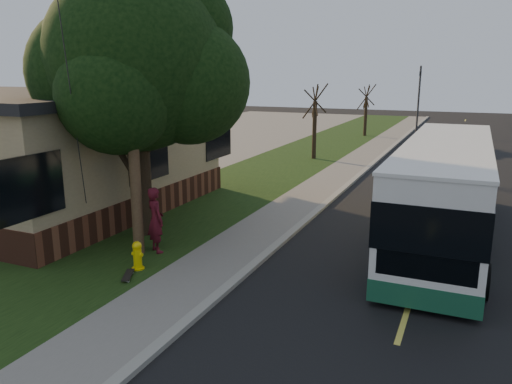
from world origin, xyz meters
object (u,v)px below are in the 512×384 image
bare_tree_near (315,123)px  transit_bus (445,188)px  traffic_signal (419,95)px  utility_pole (129,86)px  dumpster (129,177)px  fire_hydrant (137,256)px  bare_tree_far (366,111)px  skateboarder (156,220)px  skateboard_main (128,275)px  leafy_tree (140,65)px  distant_car (447,137)px

bare_tree_near → transit_bus: (7.81, -12.18, -0.56)m
traffic_signal → transit_bus: bearing=-82.3°
utility_pole → dumpster: size_ratio=4.74×
fire_hydrant → dumpster: bearing=128.7°
fire_hydrant → bare_tree_far: size_ratio=0.18×
bare_tree_near → traffic_signal: traffic_signal is taller
transit_bus → skateboarder: transit_bus is taller
fire_hydrant → bare_tree_far: (-0.40, 30.00, 1.57)m
skateboarder → skateboard_main: (0.40, -1.81, -0.87)m
fire_hydrant → bare_tree_near: (-0.90, 18.00, 1.72)m
fire_hydrant → traffic_signal: (3.10, 34.00, 2.73)m
bare_tree_far → transit_bus: 25.27m
bare_tree_far → dumpster: size_ratio=2.11×
utility_pole → transit_bus: utility_pole is taller
bare_tree_far → transit_bus: bearing=-73.2°
bare_tree_near → transit_bus: bare_tree_near is taller
leafy_tree → traffic_signal: bearing=81.5°
bare_tree_far → distant_car: bare_tree_far is taller
fire_hydrant → leafy_tree: leafy_tree is taller
transit_bus → distant_car: size_ratio=2.23×
utility_pole → skateboard_main: bearing=-62.3°
bare_tree_far → traffic_signal: size_ratio=0.73×
fire_hydrant → dumpster: dumpster is taller
dumpster → bare_tree_far: bearing=78.1°
skateboarder → dumpster: size_ratio=0.96×
leafy_tree → transit_bus: leafy_tree is taller
leafy_tree → bare_tree_far: (1.17, 27.35, -3.16)m
utility_pole → dumpster: bearing=129.3°
bare_tree_far → traffic_signal: 5.44m
fire_hydrant → leafy_tree: 5.65m
utility_pole → leafy_tree: utility_pole is taller
skateboarder → bare_tree_near: bearing=-54.9°
transit_bus → dumpster: transit_bus is taller
utility_pole → bare_tree_far: size_ratio=2.25×
leafy_tree → distant_car: size_ratio=1.58×
skateboarder → traffic_signal: bearing=-62.9°
fire_hydrant → utility_pole: bearing=125.4°
bare_tree_far → skateboard_main: bearing=-89.1°
skateboarder → skateboard_main: bearing=135.4°
leafy_tree → skateboarder: (1.27, -1.37, -4.17)m
fire_hydrant → leafy_tree: bearing=120.7°
leafy_tree → skateboard_main: leafy_tree is taller
utility_pole → bare_tree_far: (0.31, 29.01, -2.63)m
utility_pole → skateboard_main: 4.83m
skateboard_main → fire_hydrant: bearing=100.5°
fire_hydrant → transit_bus: (6.91, 5.82, 1.16)m
bare_tree_far → distant_car: size_ratio=0.82×
fire_hydrant → bare_tree_far: bearing=90.8°
bare_tree_near → distant_car: (6.88, 7.19, -1.31)m
traffic_signal → dumpster: (-8.43, -27.35, -2.41)m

